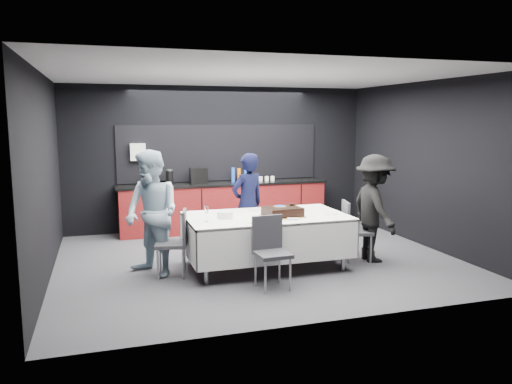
% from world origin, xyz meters
% --- Properties ---
extents(ground, '(6.00, 6.00, 0.00)m').
position_xyz_m(ground, '(0.00, 0.00, 0.00)').
color(ground, '#404045').
rests_on(ground, ground).
extents(room_shell, '(6.04, 5.04, 2.82)m').
position_xyz_m(room_shell, '(0.00, 0.00, 1.86)').
color(room_shell, white).
rests_on(room_shell, ground).
extents(kitchenette, '(4.10, 0.64, 2.05)m').
position_xyz_m(kitchenette, '(-0.02, 2.22, 0.54)').
color(kitchenette, '#620F10').
rests_on(kitchenette, ground).
extents(party_table, '(2.32, 1.32, 0.78)m').
position_xyz_m(party_table, '(0.00, -0.40, 0.64)').
color(party_table, '#99999E').
rests_on(party_table, ground).
extents(cake_assembly, '(0.58, 0.49, 0.17)m').
position_xyz_m(cake_assembly, '(0.19, -0.56, 0.85)').
color(cake_assembly, gold).
rests_on(cake_assembly, party_table).
extents(plate_stack, '(0.22, 0.22, 0.10)m').
position_xyz_m(plate_stack, '(-0.63, -0.45, 0.83)').
color(plate_stack, white).
rests_on(plate_stack, party_table).
extents(loose_plate_near, '(0.18, 0.18, 0.01)m').
position_xyz_m(loose_plate_near, '(-0.34, -0.84, 0.78)').
color(loose_plate_near, white).
rests_on(loose_plate_near, party_table).
extents(loose_plate_right_a, '(0.22, 0.22, 0.01)m').
position_xyz_m(loose_plate_right_a, '(0.66, -0.18, 0.78)').
color(loose_plate_right_a, white).
rests_on(loose_plate_right_a, party_table).
extents(loose_plate_right_b, '(0.22, 0.22, 0.01)m').
position_xyz_m(loose_plate_right_b, '(0.95, -0.59, 0.78)').
color(loose_plate_right_b, white).
rests_on(loose_plate_right_b, party_table).
extents(loose_plate_far, '(0.21, 0.21, 0.01)m').
position_xyz_m(loose_plate_far, '(-0.05, 0.00, 0.78)').
color(loose_plate_far, white).
rests_on(loose_plate_far, party_table).
extents(fork_pile, '(0.17, 0.14, 0.02)m').
position_xyz_m(fork_pile, '(0.24, -0.83, 0.79)').
color(fork_pile, white).
rests_on(fork_pile, party_table).
extents(champagne_flute, '(0.06, 0.06, 0.22)m').
position_xyz_m(champagne_flute, '(-0.92, -0.59, 0.94)').
color(champagne_flute, white).
rests_on(champagne_flute, party_table).
extents(chair_left, '(0.50, 0.50, 0.92)m').
position_xyz_m(chair_left, '(-1.31, -0.42, 0.53)').
color(chair_left, '#323338').
rests_on(chair_left, ground).
extents(chair_right, '(0.51, 0.51, 0.92)m').
position_xyz_m(chair_right, '(1.38, -0.46, 0.53)').
color(chair_right, '#323338').
rests_on(chair_right, ground).
extents(chair_near, '(0.45, 0.45, 0.92)m').
position_xyz_m(chair_near, '(-0.22, -1.23, 0.53)').
color(chair_near, '#323338').
rests_on(chair_near, ground).
extents(person_center, '(0.70, 0.58, 1.63)m').
position_xyz_m(person_center, '(-0.05, 0.39, 0.82)').
color(person_center, black).
rests_on(person_center, ground).
extents(person_left, '(1.03, 1.08, 1.75)m').
position_xyz_m(person_left, '(-1.63, -0.30, 0.88)').
color(person_left, '#9EB7C7').
rests_on(person_left, ground).
extents(person_right, '(0.65, 1.08, 1.64)m').
position_xyz_m(person_right, '(1.68, -0.56, 0.82)').
color(person_right, black).
rests_on(person_right, ground).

